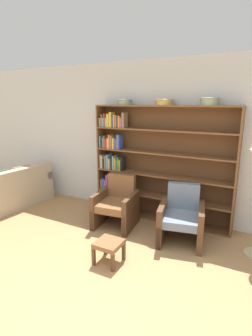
{
  "coord_description": "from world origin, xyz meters",
  "views": [
    {
      "loc": [
        1.33,
        -1.89,
        2.05
      ],
      "look_at": [
        -0.71,
        1.96,
        0.95
      ],
      "focal_mm": 28.0,
      "sensor_mm": 36.0,
      "label": 1
    }
  ],
  "objects_px": {
    "bowl_slate": "(164,102)",
    "couch": "(10,192)",
    "armchair_leather": "(117,204)",
    "armchair_cushioned": "(182,217)",
    "bowl_cream": "(209,101)",
    "footstool": "(109,246)",
    "bowl_sage": "(125,102)",
    "bookshelf": "(148,165)"
  },
  "relations": [
    {
      "from": "bowl_slate",
      "to": "couch",
      "type": "distance_m",
      "value": 3.48
    },
    {
      "from": "armchair_leather",
      "to": "armchair_cushioned",
      "type": "bearing_deg",
      "value": 173.26
    },
    {
      "from": "bowl_cream",
      "to": "footstool",
      "type": "height_order",
      "value": "bowl_cream"
    },
    {
      "from": "bowl_sage",
      "to": "bowl_cream",
      "type": "distance_m",
      "value": 1.44
    },
    {
      "from": "armchair_cushioned",
      "to": "footstool",
      "type": "distance_m",
      "value": 1.21
    },
    {
      "from": "bowl_sage",
      "to": "armchair_leather",
      "type": "distance_m",
      "value": 1.78
    },
    {
      "from": "bowl_sage",
      "to": "footstool",
      "type": "xyz_separation_m",
      "value": [
        0.61,
        -1.56,
        -1.82
      ]
    },
    {
      "from": "couch",
      "to": "armchair_cushioned",
      "type": "xyz_separation_m",
      "value": [
        3.41,
        0.3,
        0.07
      ]
    },
    {
      "from": "bowl_cream",
      "to": "couch",
      "type": "height_order",
      "value": "bowl_cream"
    },
    {
      "from": "footstool",
      "to": "bowl_cream",
      "type": "bearing_deg",
      "value": 61.82
    },
    {
      "from": "bowl_cream",
      "to": "armchair_leather",
      "type": "xyz_separation_m",
      "value": [
        -1.29,
        -0.55,
        -1.69
      ]
    },
    {
      "from": "couch",
      "to": "armchair_leather",
      "type": "height_order",
      "value": "armchair_leather"
    },
    {
      "from": "bookshelf",
      "to": "bowl_sage",
      "type": "height_order",
      "value": "bowl_sage"
    },
    {
      "from": "bowl_cream",
      "to": "footstool",
      "type": "bearing_deg",
      "value": -118.18
    },
    {
      "from": "bowl_slate",
      "to": "armchair_leather",
      "type": "relative_size",
      "value": 0.36
    },
    {
      "from": "armchair_cushioned",
      "to": "bookshelf",
      "type": "bearing_deg",
      "value": -47.16
    },
    {
      "from": "bowl_slate",
      "to": "footstool",
      "type": "bearing_deg",
      "value": -94.64
    },
    {
      "from": "bookshelf",
      "to": "footstool",
      "type": "bearing_deg",
      "value": -84.94
    },
    {
      "from": "armchair_cushioned",
      "to": "footstool",
      "type": "xyz_separation_m",
      "value": [
        -0.66,
        -1.01,
        -0.13
      ]
    },
    {
      "from": "couch",
      "to": "armchair_cushioned",
      "type": "height_order",
      "value": "armchair_cushioned"
    },
    {
      "from": "couch",
      "to": "bowl_slate",
      "type": "bearing_deg",
      "value": -68.94
    },
    {
      "from": "bowl_slate",
      "to": "footstool",
      "type": "height_order",
      "value": "bowl_slate"
    },
    {
      "from": "couch",
      "to": "armchair_leather",
      "type": "bearing_deg",
      "value": -77.94
    },
    {
      "from": "armchair_leather",
      "to": "footstool",
      "type": "height_order",
      "value": "armchair_leather"
    },
    {
      "from": "bookshelf",
      "to": "armchair_cushioned",
      "type": "bearing_deg",
      "value": -35.33
    },
    {
      "from": "bookshelf",
      "to": "armchair_cushioned",
      "type": "relative_size",
      "value": 2.93
    },
    {
      "from": "bookshelf",
      "to": "armchair_leather",
      "type": "height_order",
      "value": "bookshelf"
    },
    {
      "from": "couch",
      "to": "bowl_cream",
      "type": "bearing_deg",
      "value": -72.05
    },
    {
      "from": "bowl_cream",
      "to": "armchair_leather",
      "type": "relative_size",
      "value": 0.34
    },
    {
      "from": "bowl_sage",
      "to": "couch",
      "type": "bearing_deg",
      "value": -158.48
    },
    {
      "from": "bowl_slate",
      "to": "couch",
      "type": "xyz_separation_m",
      "value": [
        -2.88,
        -0.85,
        -1.76
      ]
    },
    {
      "from": "bowl_slate",
      "to": "armchair_cushioned",
      "type": "relative_size",
      "value": 0.36
    },
    {
      "from": "bookshelf",
      "to": "bowl_cream",
      "type": "distance_m",
      "value": 1.47
    },
    {
      "from": "bowl_slate",
      "to": "bowl_sage",
      "type": "bearing_deg",
      "value": -180.0
    },
    {
      "from": "bowl_slate",
      "to": "couch",
      "type": "height_order",
      "value": "bowl_slate"
    },
    {
      "from": "bowl_cream",
      "to": "couch",
      "type": "xyz_separation_m",
      "value": [
        -3.59,
        -0.85,
        -1.77
      ]
    },
    {
      "from": "bowl_sage",
      "to": "bowl_slate",
      "type": "relative_size",
      "value": 0.86
    },
    {
      "from": "couch",
      "to": "armchair_cushioned",
      "type": "distance_m",
      "value": 3.43
    },
    {
      "from": "footstool",
      "to": "armchair_cushioned",
      "type": "bearing_deg",
      "value": 56.8
    },
    {
      "from": "armchair_cushioned",
      "to": "armchair_leather",
      "type": "bearing_deg",
      "value": -11.87
    },
    {
      "from": "armchair_leather",
      "to": "footstool",
      "type": "xyz_separation_m",
      "value": [
        0.46,
        -1.01,
        -0.13
      ]
    },
    {
      "from": "bowl_sage",
      "to": "footstool",
      "type": "height_order",
      "value": "bowl_sage"
    }
  ]
}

